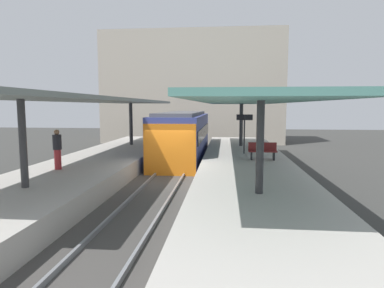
% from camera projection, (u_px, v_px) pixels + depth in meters
% --- Properties ---
extents(ground_plane, '(80.00, 80.00, 0.00)m').
position_uv_depth(ground_plane, '(166.00, 185.00, 15.68)').
color(ground_plane, '#383835').
extents(platform_left, '(4.40, 28.00, 1.00)m').
position_uv_depth(platform_left, '(87.00, 173.00, 16.00)').
color(platform_left, '#ADA8A0').
rests_on(platform_left, ground_plane).
extents(platform_right, '(4.40, 28.00, 1.00)m').
position_uv_depth(platform_right, '(248.00, 176.00, 15.25)').
color(platform_right, '#ADA8A0').
rests_on(platform_right, ground_plane).
extents(track_ballast, '(3.20, 28.00, 0.20)m').
position_uv_depth(track_ballast, '(166.00, 183.00, 15.67)').
color(track_ballast, '#423F3D').
rests_on(track_ballast, ground_plane).
extents(rail_near_side, '(0.08, 28.00, 0.14)m').
position_uv_depth(rail_near_side, '(150.00, 179.00, 15.72)').
color(rail_near_side, slate).
rests_on(rail_near_side, track_ballast).
extents(rail_far_side, '(0.08, 28.00, 0.14)m').
position_uv_depth(rail_far_side, '(181.00, 180.00, 15.58)').
color(rail_far_side, slate).
rests_on(rail_far_side, track_ballast).
extents(commuter_train, '(2.78, 10.40, 3.10)m').
position_uv_depth(commuter_train, '(183.00, 136.00, 21.80)').
color(commuter_train, '#38428C').
rests_on(commuter_train, track_ballast).
extents(canopy_left, '(4.18, 21.00, 3.05)m').
position_uv_depth(canopy_left, '(96.00, 101.00, 17.00)').
color(canopy_left, '#333335').
rests_on(canopy_left, platform_left).
extents(canopy_right, '(4.18, 21.00, 3.00)m').
position_uv_depth(canopy_right, '(248.00, 102.00, 16.26)').
color(canopy_right, '#333335').
rests_on(canopy_right, platform_right).
extents(platform_bench, '(1.40, 0.41, 0.86)m').
position_uv_depth(platform_bench, '(262.00, 150.00, 16.82)').
color(platform_bench, black).
rests_on(platform_bench, platform_right).
extents(platform_sign, '(0.90, 0.08, 2.21)m').
position_uv_depth(platform_sign, '(244.00, 125.00, 18.86)').
color(platform_sign, '#262628').
rests_on(platform_sign, platform_right).
extents(passenger_near_bench, '(0.36, 0.36, 1.69)m').
position_uv_depth(passenger_near_bench, '(57.00, 149.00, 14.19)').
color(passenger_near_bench, maroon).
rests_on(passenger_near_bench, platform_left).
extents(station_building_backdrop, '(18.00, 6.00, 11.00)m').
position_uv_depth(station_building_backdrop, '(193.00, 89.00, 34.91)').
color(station_building_backdrop, '#A89E8E').
rests_on(station_building_backdrop, ground_plane).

